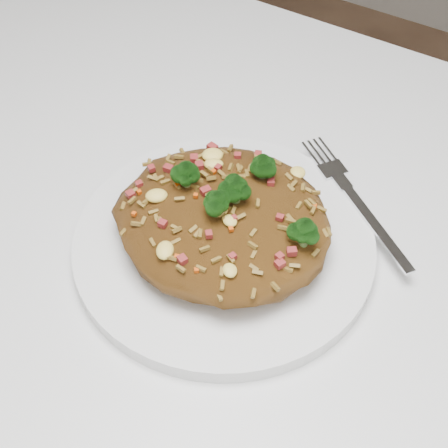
{
  "coord_description": "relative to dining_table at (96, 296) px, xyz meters",
  "views": [
    {
      "loc": [
        0.28,
        -0.21,
        1.14
      ],
      "look_at": [
        0.11,
        0.05,
        0.78
      ],
      "focal_mm": 50.0,
      "sensor_mm": 36.0,
      "label": 1
    }
  ],
  "objects": [
    {
      "name": "plate",
      "position": [
        0.11,
        0.05,
        0.1
      ],
      "size": [
        0.24,
        0.24,
        0.01
      ],
      "primitive_type": "cylinder",
      "color": "white",
      "rests_on": "dining_table"
    },
    {
      "name": "fried_rice",
      "position": [
        0.11,
        0.05,
        0.13
      ],
      "size": [
        0.17,
        0.15,
        0.06
      ],
      "color": "brown",
      "rests_on": "plate"
    },
    {
      "name": "fork",
      "position": [
        0.19,
        0.14,
        0.11
      ],
      "size": [
        0.14,
        0.11,
        0.0
      ],
      "rotation": [
        0.0,
        0.0,
        -0.61
      ],
      "color": "silver",
      "rests_on": "plate"
    },
    {
      "name": "dining_table",
      "position": [
        0.0,
        0.0,
        0.0
      ],
      "size": [
        1.2,
        0.8,
        0.75
      ],
      "color": "silver",
      "rests_on": "ground"
    }
  ]
}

